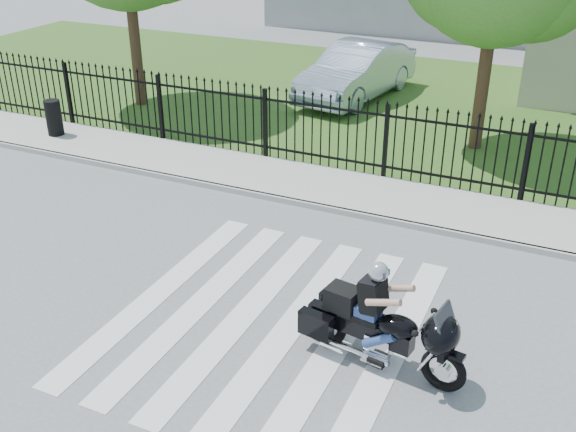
% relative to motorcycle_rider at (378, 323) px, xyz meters
% --- Properties ---
extents(ground, '(120.00, 120.00, 0.00)m').
position_rel_motorcycle_rider_xyz_m(ground, '(-1.86, 0.26, -0.68)').
color(ground, slate).
rests_on(ground, ground).
extents(crosswalk, '(5.00, 5.50, 0.01)m').
position_rel_motorcycle_rider_xyz_m(crosswalk, '(-1.86, 0.26, -0.67)').
color(crosswalk, silver).
rests_on(crosswalk, ground).
extents(sidewalk, '(40.00, 2.00, 0.12)m').
position_rel_motorcycle_rider_xyz_m(sidewalk, '(-1.86, 5.26, -0.62)').
color(sidewalk, '#ADAAA3').
rests_on(sidewalk, ground).
extents(curb, '(40.00, 0.12, 0.12)m').
position_rel_motorcycle_rider_xyz_m(curb, '(-1.86, 4.26, -0.62)').
color(curb, '#ADAAA3').
rests_on(curb, ground).
extents(grass_strip, '(40.00, 12.00, 0.02)m').
position_rel_motorcycle_rider_xyz_m(grass_strip, '(-1.86, 12.26, -0.67)').
color(grass_strip, '#33591E').
rests_on(grass_strip, ground).
extents(iron_fence, '(26.00, 0.04, 1.80)m').
position_rel_motorcycle_rider_xyz_m(iron_fence, '(-1.86, 6.26, 0.22)').
color(iron_fence, black).
rests_on(iron_fence, ground).
extents(motorcycle_rider, '(2.50, 1.07, 1.66)m').
position_rel_motorcycle_rider_xyz_m(motorcycle_rider, '(0.00, 0.00, 0.00)').
color(motorcycle_rider, black).
rests_on(motorcycle_rider, ground).
extents(parked_car, '(2.50, 5.24, 1.66)m').
position_rel_motorcycle_rider_xyz_m(parked_car, '(-4.61, 12.13, 0.17)').
color(parked_car, '#9FAEC9').
rests_on(parked_car, grass_strip).
extents(litter_bin, '(0.50, 0.50, 0.93)m').
position_rel_motorcycle_rider_xyz_m(litter_bin, '(-10.59, 5.31, -0.10)').
color(litter_bin, black).
rests_on(litter_bin, sidewalk).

